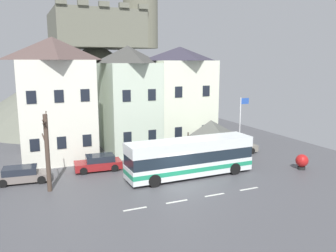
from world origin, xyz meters
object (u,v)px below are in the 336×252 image
object	(u,v)px
parked_car_01	(22,175)
pedestrian_02	(250,153)
townhouse_00	(55,99)
pedestrian_00	(226,155)
public_bench	(213,147)
flagpole	(241,124)
bare_tree_00	(47,152)
parked_car_02	(99,163)
hilltop_castle	(97,77)
parked_car_00	(235,147)
pedestrian_01	(214,155)
transit_bus	(190,158)
townhouse_02	(180,98)
harbour_buoy	(302,161)
bus_shelter	(211,127)
townhouse_01	(129,99)

from	to	relation	value
parked_car_01	pedestrian_02	distance (m)	20.32
townhouse_00	pedestrian_00	distance (m)	17.22
public_bench	flagpole	bearing A→B (deg)	-82.01
townhouse_00	pedestrian_00	xyz separation A→B (m)	(14.31, -8.11, -5.09)
bare_tree_00	parked_car_02	bearing A→B (deg)	38.37
pedestrian_00	bare_tree_00	world-z (taller)	bare_tree_00
hilltop_castle	public_bench	xyz separation A→B (m)	(6.14, -27.14, -6.29)
parked_car_02	public_bench	xyz separation A→B (m)	(12.53, 1.52, -0.19)
hilltop_castle	public_bench	world-z (taller)	hilltop_castle
parked_car_01	parked_car_00	bearing A→B (deg)	7.70
pedestrian_01	public_bench	world-z (taller)	pedestrian_01
transit_bus	townhouse_02	bearing A→B (deg)	68.77
townhouse_00	parked_car_02	distance (m)	8.05
bare_tree_00	pedestrian_02	bearing A→B (deg)	1.82
flagpole	parked_car_02	bearing A→B (deg)	169.20
townhouse_02	parked_car_01	world-z (taller)	townhouse_02
townhouse_02	pedestrian_01	distance (m)	8.90
pedestrian_00	pedestrian_02	bearing A→B (deg)	-7.07
public_bench	harbour_buoy	distance (m)	9.42
hilltop_castle	pedestrian_00	bearing A→B (deg)	-80.69
bus_shelter	parked_car_01	distance (m)	17.47
parked_car_01	parked_car_02	bearing A→B (deg)	12.06
townhouse_02	parked_car_02	bearing A→B (deg)	-153.43
transit_bus	parked_car_02	xyz separation A→B (m)	(-6.63, 4.66, -0.92)
townhouse_02	bare_tree_00	bearing A→B (deg)	-149.55
public_bench	pedestrian_00	bearing A→B (deg)	-103.64
hilltop_castle	flagpole	xyz separation A→B (m)	(6.70, -31.16, -3.17)
bare_tree_00	townhouse_02	bearing A→B (deg)	30.45
townhouse_00	pedestrian_01	distance (m)	16.10
pedestrian_01	townhouse_00	bearing A→B (deg)	148.83
pedestrian_01	pedestrian_02	world-z (taller)	pedestrian_01
flagpole	parked_car_00	bearing A→B (deg)	65.92
transit_bus	parked_car_00	world-z (taller)	transit_bus
townhouse_02	bus_shelter	bearing A→B (deg)	-82.67
townhouse_01	public_bench	world-z (taller)	townhouse_01
parked_car_01	townhouse_01	bearing A→B (deg)	35.99
transit_bus	bare_tree_00	size ratio (longest dim) A/B	1.85
townhouse_00	flagpole	world-z (taller)	townhouse_00
hilltop_castle	parked_car_01	xyz separation A→B (m)	(-12.62, -29.32, -6.15)
parked_car_00	parked_car_01	bearing A→B (deg)	-175.86
townhouse_00	public_bench	size ratio (longest dim) A/B	7.30
hilltop_castle	transit_bus	distance (m)	33.73
pedestrian_01	flagpole	size ratio (longest dim) A/B	0.27
parked_car_01	hilltop_castle	bearing A→B (deg)	72.75
townhouse_00	townhouse_02	size ratio (longest dim) A/B	1.07
parked_car_01	bare_tree_00	size ratio (longest dim) A/B	0.74
parked_car_00	parked_car_02	xyz separation A→B (m)	(-14.18, 0.06, -0.03)
townhouse_01	bus_shelter	distance (m)	9.17
townhouse_00	townhouse_02	bearing A→B (deg)	-1.36
transit_bus	parked_car_02	size ratio (longest dim) A/B	2.62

